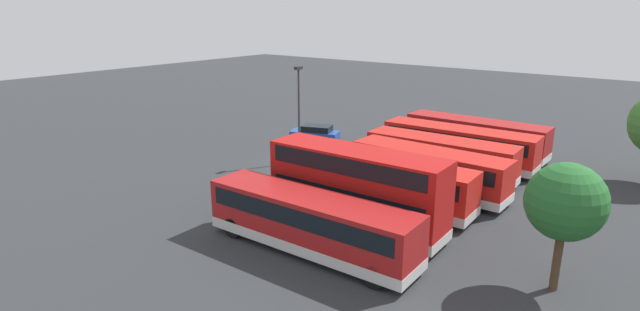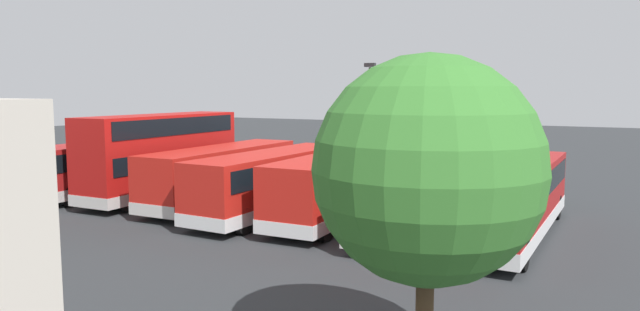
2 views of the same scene
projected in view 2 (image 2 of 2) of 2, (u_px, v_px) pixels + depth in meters
ground_plane at (364, 182)px, 36.91m from camera, size 140.00×140.00×0.00m
bus_single_deck_near_end at (514, 197)px, 22.73m from camera, size 2.76×11.58×2.95m
bus_single_deck_second at (425, 190)px, 24.41m from camera, size 2.87×11.82×2.95m
bus_single_deck_third at (341, 184)px, 26.03m from camera, size 2.93×10.73×2.95m
bus_single_deck_fourth at (273, 180)px, 26.95m from camera, size 2.79×10.50×2.95m
bus_single_deck_fifth at (222, 173)px, 29.35m from camera, size 2.89×10.48×2.95m
bus_double_decker_sixth at (161, 153)px, 31.00m from camera, size 2.87×10.19×4.55m
bus_single_deck_seventh at (119, 164)px, 33.08m from camera, size 2.86×11.56×2.95m
car_hatchback_silver at (479, 171)px, 36.61m from camera, size 3.16×4.73×1.43m
lamp_post_tall at (370, 113)px, 36.28m from camera, size 0.70×0.30×7.56m
waste_bin_yellow at (550, 193)px, 30.01m from camera, size 0.60×0.60×0.95m
tree_leftmost at (427, 170)px, 11.11m from camera, size 4.51×4.51×6.54m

